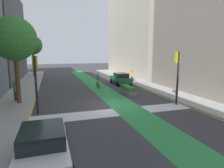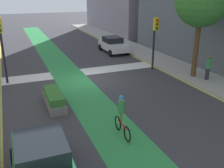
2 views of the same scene
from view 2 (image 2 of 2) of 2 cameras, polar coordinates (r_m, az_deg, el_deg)
ground_plane at (r=18.66m, az=-4.80°, el=0.95°), size 120.00×120.00×0.00m
bike_lane_paint at (r=18.35m, az=-8.40°, el=0.49°), size 2.40×60.00×0.01m
crosswalk_band at (r=20.48m, az=-6.50°, el=2.65°), size 12.00×1.80×0.01m
sidewalk_left at (r=21.94m, az=14.23°, el=3.54°), size 3.00×60.00×0.15m
curb_stripe_left at (r=21.13m, az=10.91°, el=2.96°), size 0.16×60.00×0.01m
curb_stripe_right at (r=17.93m, az=-23.38°, el=-1.48°), size 0.16×60.00×0.01m
traffic_signal_near_right at (r=18.53m, az=-23.30°, el=9.21°), size 0.35×0.52×4.44m
traffic_signal_near_left at (r=20.58m, az=9.47°, el=10.87°), size 0.35×0.52×4.12m
car_white_left_near at (r=26.81m, az=0.25°, el=8.69°), size 2.02×4.20×1.57m
car_green_right_far at (r=9.04m, az=-15.03°, el=-16.49°), size 2.08×4.23×1.57m
cyclist_in_lane at (r=11.35m, az=2.16°, el=-6.75°), size 0.32×1.73×1.86m
pedestrian_sidewalk_left_a at (r=19.14m, az=20.43°, el=3.54°), size 0.34×0.34×1.77m
street_tree_near at (r=18.93m, az=19.13°, el=16.90°), size 3.52×3.52×7.03m
median_planter at (r=14.63m, az=-12.66°, el=-3.32°), size 0.87×2.78×0.85m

